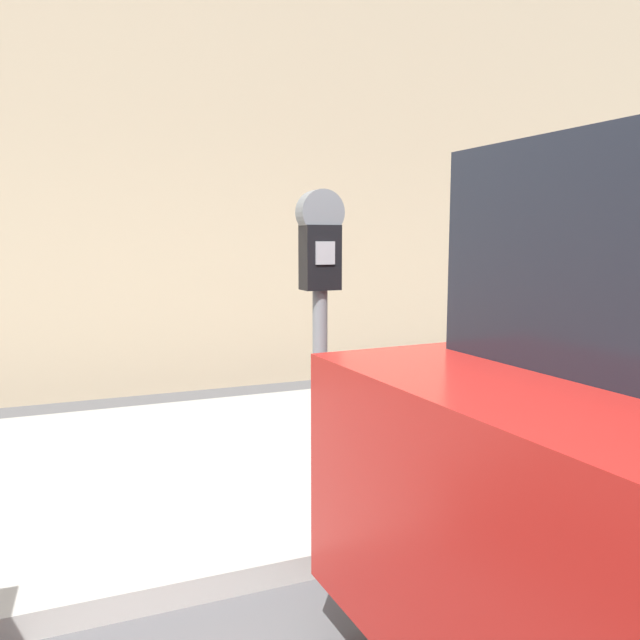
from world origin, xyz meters
TOP-DOWN VIEW (x-y plane):
  - sidewalk at (0.00, 2.20)m, footprint 24.00×2.80m
  - building_facade at (0.00, 4.54)m, footprint 24.00×0.30m
  - parking_meter at (0.04, 1.17)m, footprint 0.21×0.13m

SIDE VIEW (x-z plane):
  - sidewalk at x=0.00m, z-range 0.00..0.11m
  - parking_meter at x=0.04m, z-range 0.40..1.98m
  - building_facade at x=0.00m, z-range 0.00..5.21m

